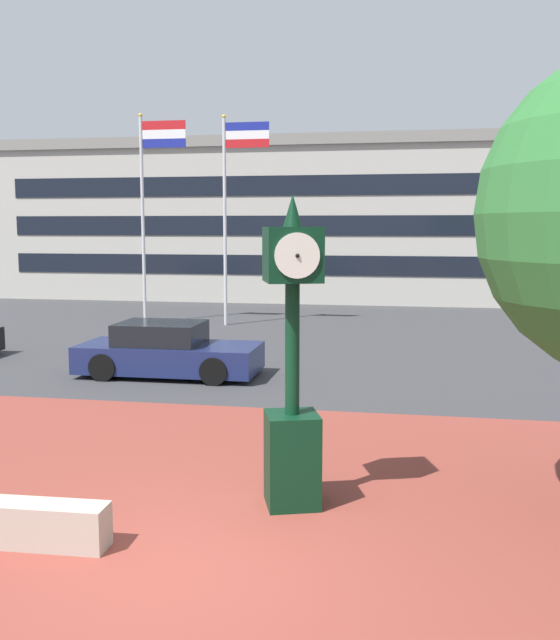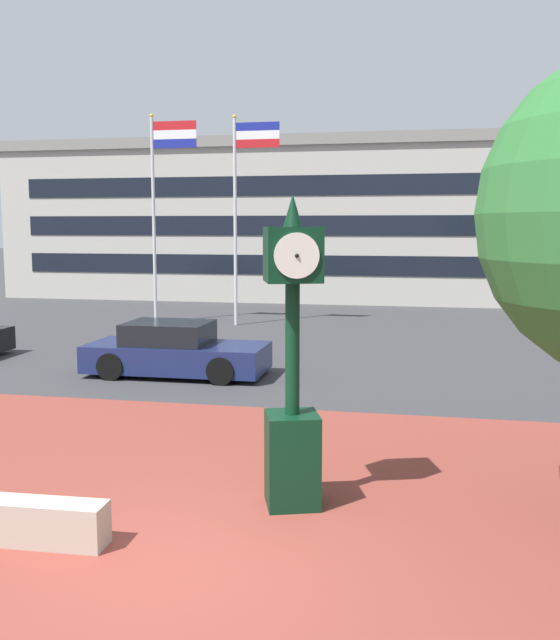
{
  "view_description": "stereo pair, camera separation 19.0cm",
  "coord_description": "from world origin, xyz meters",
  "px_view_note": "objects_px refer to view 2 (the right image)",
  "views": [
    {
      "loc": [
        2.37,
        -6.94,
        3.56
      ],
      "look_at": [
        0.73,
        1.84,
        2.4
      ],
      "focal_mm": 40.96,
      "sensor_mm": 36.0,
      "label": 1
    },
    {
      "loc": [
        2.55,
        -6.91,
        3.56
      ],
      "look_at": [
        0.73,
        1.84,
        2.4
      ],
      "focal_mm": 40.96,
      "sensor_mm": 36.0,
      "label": 2
    }
  ],
  "objects_px": {
    "flagpole_primary": "(159,198)",
    "flagpole_secondary": "(240,201)",
    "street_clock": "(292,376)",
    "car_street_mid": "(175,352)",
    "civic_building": "(336,221)"
  },
  "relations": [
    {
      "from": "street_clock",
      "to": "civic_building",
      "type": "distance_m",
      "value": 32.09
    },
    {
      "from": "civic_building",
      "to": "car_street_mid",
      "type": "bearing_deg",
      "value": -91.59
    },
    {
      "from": "flagpole_secondary",
      "to": "civic_building",
      "type": "bearing_deg",
      "value": 84.75
    },
    {
      "from": "car_street_mid",
      "to": "flagpole_primary",
      "type": "distance_m",
      "value": 10.5
    },
    {
      "from": "civic_building",
      "to": "flagpole_secondary",
      "type": "bearing_deg",
      "value": -95.25
    },
    {
      "from": "flagpole_secondary",
      "to": "civic_building",
      "type": "relative_size",
      "value": 0.23
    },
    {
      "from": "street_clock",
      "to": "car_street_mid",
      "type": "xyz_separation_m",
      "value": [
        -4.29,
        7.52,
        -1.12
      ]
    },
    {
      "from": "street_clock",
      "to": "civic_building",
      "type": "height_order",
      "value": "civic_building"
    },
    {
      "from": "flagpole_secondary",
      "to": "street_clock",
      "type": "bearing_deg",
      "value": -73.04
    },
    {
      "from": "street_clock",
      "to": "civic_building",
      "type": "xyz_separation_m",
      "value": [
        -3.62,
        31.81,
        2.15
      ]
    },
    {
      "from": "street_clock",
      "to": "flagpole_secondary",
      "type": "xyz_separation_m",
      "value": [
        -5.02,
        16.47,
        2.74
      ]
    },
    {
      "from": "flagpole_primary",
      "to": "flagpole_secondary",
      "type": "bearing_deg",
      "value": -0.0
    },
    {
      "from": "flagpole_primary",
      "to": "flagpole_secondary",
      "type": "xyz_separation_m",
      "value": [
        3.05,
        -0.0,
        -0.12
      ]
    },
    {
      "from": "flagpole_primary",
      "to": "flagpole_secondary",
      "type": "relative_size",
      "value": 1.02
    },
    {
      "from": "street_clock",
      "to": "flagpole_secondary",
      "type": "relative_size",
      "value": 0.53
    }
  ]
}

